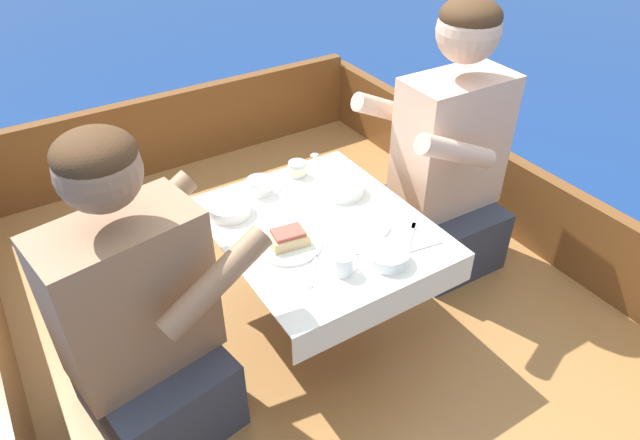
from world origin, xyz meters
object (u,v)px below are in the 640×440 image
(sandwich, at_px, (288,238))
(tin_can, at_px, (297,169))
(person_port, at_px, (141,323))
(coffee_cup_starboard, at_px, (259,186))
(person_starboard, at_px, (447,164))
(coffee_cup_port, at_px, (343,263))

(sandwich, bearing_deg, tin_can, 55.89)
(sandwich, distance_m, tin_can, 0.41)
(person_port, height_order, coffee_cup_starboard, person_port)
(person_port, xyz_separation_m, coffee_cup_starboard, (0.54, 0.33, 0.08))
(sandwich, height_order, tin_can, sandwich)
(person_starboard, height_order, coffee_cup_port, person_starboard)
(sandwich, relative_size, tin_can, 1.86)
(coffee_cup_port, xyz_separation_m, coffee_cup_starboard, (-0.01, 0.50, -0.00))
(sandwich, height_order, coffee_cup_starboard, same)
(coffee_cup_port, xyz_separation_m, tin_can, (0.16, 0.53, -0.01))
(sandwich, bearing_deg, person_starboard, 8.72)
(person_starboard, height_order, tin_can, person_starboard)
(person_port, xyz_separation_m, sandwich, (0.48, 0.02, 0.08))
(person_port, distance_m, person_starboard, 1.25)
(person_starboard, relative_size, coffee_cup_starboard, 9.80)
(person_port, bearing_deg, person_starboard, -3.40)
(sandwich, xyz_separation_m, tin_can, (0.23, 0.34, -0.00))
(coffee_cup_port, bearing_deg, person_port, 163.07)
(person_starboard, distance_m, coffee_cup_port, 0.75)
(person_port, relative_size, person_starboard, 0.93)
(person_starboard, height_order, sandwich, person_starboard)
(person_starboard, bearing_deg, sandwich, 10.20)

